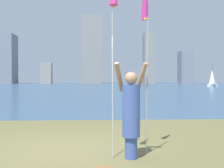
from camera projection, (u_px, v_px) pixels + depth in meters
ground at (94, 87)px, 57.26m from camera, size 120.00×138.00×0.12m
person at (131, 111)px, 5.66m from camera, size 0.72×0.53×1.95m
sailboat_0 at (212, 78)px, 58.15m from camera, size 2.72×2.28×4.78m
skyline_tower_0 at (6, 59)px, 99.45m from camera, size 6.27×7.92×17.38m
skyline_tower_1 at (46, 73)px, 100.79m from camera, size 3.87×3.02×7.44m
skyline_tower_2 at (92, 50)px, 105.05m from camera, size 7.06×7.36×24.95m
skyline_tower_3 at (148, 58)px, 105.02m from camera, size 3.72×5.91×19.09m
skyline_tower_4 at (186, 67)px, 106.68m from camera, size 4.90×5.83×12.17m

